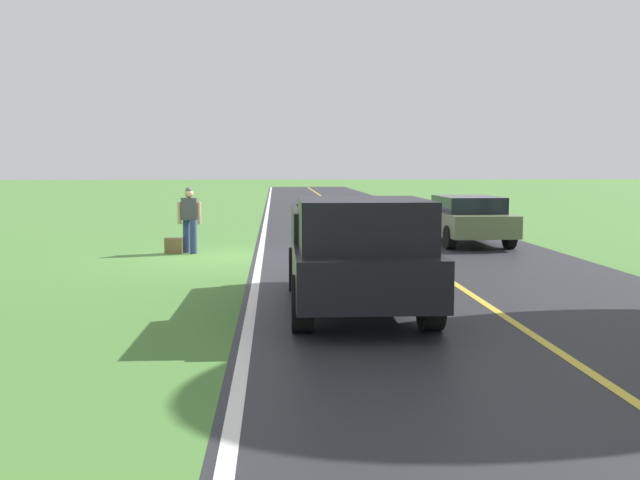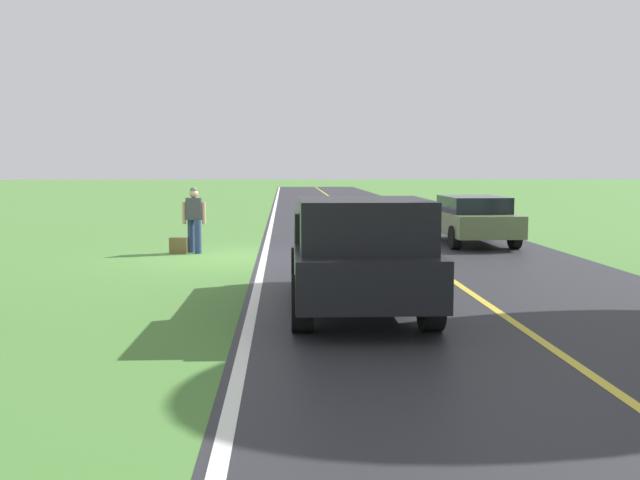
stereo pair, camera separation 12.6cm
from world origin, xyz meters
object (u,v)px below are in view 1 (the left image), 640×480
Objects in this scene: hitchhiker_walking at (190,216)px; suitcase_carried at (174,246)px; pickup_truck_passing at (356,250)px; sedan_near_oncoming at (466,218)px.

suitcase_carried is at bearing 8.78° from hitchhiker_walking.
sedan_near_oncoming is at bearing -114.43° from pickup_truck_passing.
pickup_truck_passing reaches higher than hitchhiker_walking.
pickup_truck_passing is at bearing 114.40° from hitchhiker_walking.
hitchhiker_walking is 8.54m from pickup_truck_passing.
suitcase_carried is 8.70m from pickup_truck_passing.
suitcase_carried is at bearing -62.87° from pickup_truck_passing.
pickup_truck_passing is 1.22× the size of sedan_near_oncoming.
suitcase_carried is 0.10× the size of sedan_near_oncoming.
hitchhiker_walking is at bearing 13.02° from sedan_near_oncoming.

